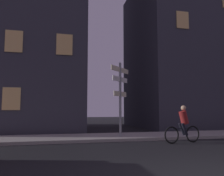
% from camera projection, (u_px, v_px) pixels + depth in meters
% --- Properties ---
extents(sidewalk_kerb, '(40.00, 2.59, 0.14)m').
position_uv_depth(sidewalk_kerb, '(123.00, 137.00, 11.26)').
color(sidewalk_kerb, '#9E9991').
rests_on(sidewalk_kerb, ground_plane).
extents(signpost, '(1.20, 1.20, 3.61)m').
position_uv_depth(signpost, '(120.00, 92.00, 10.96)').
color(signpost, gray).
rests_on(signpost, sidewalk_kerb).
extents(cyclist, '(1.81, 0.38, 1.61)m').
position_uv_depth(cyclist, '(183.00, 125.00, 9.64)').
color(cyclist, black).
rests_on(cyclist, ground_plane).
extents(building_left_block, '(8.02, 9.98, 18.55)m').
position_uv_depth(building_left_block, '(29.00, 8.00, 17.29)').
color(building_left_block, '#383842').
rests_on(building_left_block, ground_plane).
extents(building_right_block, '(11.18, 8.19, 12.23)m').
position_uv_depth(building_right_block, '(196.00, 57.00, 19.92)').
color(building_right_block, '#383842').
rests_on(building_right_block, ground_plane).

